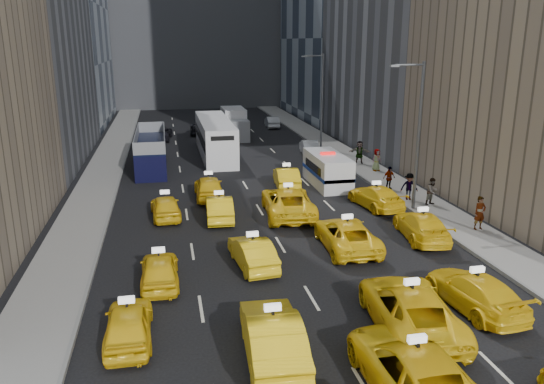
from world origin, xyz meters
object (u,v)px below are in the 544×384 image
Objects in this scene: city_bus at (215,138)px; box_truck at (235,124)px; taxi_2 at (414,370)px; pedestrian_0 at (480,213)px; nypd_van at (327,170)px; double_decker at (151,150)px.

city_bus is 1.85× the size of box_truck.
taxi_2 is at bearing -83.29° from box_truck.
box_truck is 3.76× the size of pedestrian_0.
city_bus is 26.07m from pedestrian_0.
nypd_van is 0.44× the size of city_bus.
taxi_2 is at bearing -133.52° from pedestrian_0.
box_truck reaches higher than taxi_2.
box_truck is (-3.96, 20.96, 0.41)m from nypd_van.
box_truck is at bearing 47.73° from double_decker.
nypd_van is at bearing 110.46° from pedestrian_0.
pedestrian_0 is at bearing -128.31° from taxi_2.
taxi_2 is 0.56× the size of double_decker.
city_bus reaches higher than nypd_van.
pedestrian_0 is (5.24, -11.08, -0.02)m from nypd_van.
city_bus reaches higher than pedestrian_0.
nypd_van reaches higher than taxi_2.
pedestrian_0 reaches higher than taxi_2.
double_decker is 26.36m from pedestrian_0.
city_bus is (-2.40, 35.28, 0.83)m from taxi_2.
taxi_2 is 35.37m from city_bus.
double_decker is 0.81× the size of city_bus.
double_decker is at bearing 127.68° from pedestrian_0.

